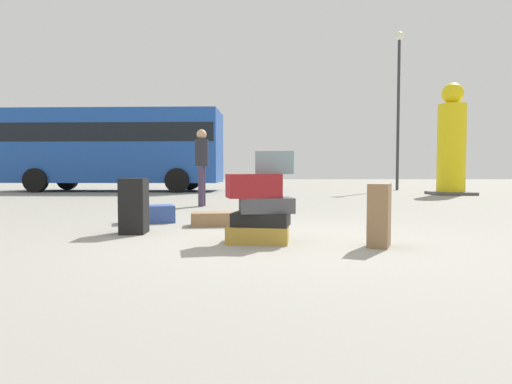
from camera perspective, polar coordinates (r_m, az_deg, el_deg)
ground_plane at (r=4.75m, az=0.31°, el=-6.50°), size 80.00×80.00×0.00m
suitcase_tower at (r=4.58m, az=0.53°, el=-1.58°), size 0.78×0.57×0.99m
suitcase_brown_foreground_far at (r=6.05m, az=-5.70°, el=-3.62°), size 0.71×0.45×0.19m
suitcase_brown_white_trunk at (r=4.50m, az=16.00°, el=-3.00°), size 0.31×0.38×0.64m
suitcase_navy_left_side at (r=6.58m, az=-14.23°, el=-2.89°), size 0.80×0.61×0.26m
suitcase_black_right_side at (r=5.47m, az=-16.24°, el=-1.81°), size 0.31×0.38×0.68m
person_bearded_onlooker at (r=9.47m, az=-7.48°, el=4.25°), size 0.30×0.34×1.70m
yellow_dummy_statue at (r=15.60m, az=24.55°, el=5.68°), size 1.26×1.26×3.70m
parked_bus at (r=17.88m, az=-18.27°, el=6.00°), size 8.25×2.95×3.15m
lamp_post at (r=19.07m, az=18.38°, el=13.05°), size 0.36×0.36×6.55m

